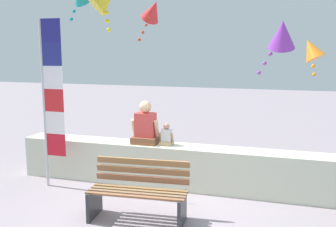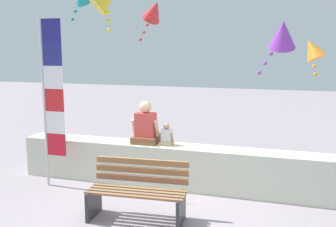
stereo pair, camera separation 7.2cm
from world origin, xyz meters
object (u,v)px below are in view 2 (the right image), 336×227
(kite_purple, at_px, (283,35))
(person_adult, at_px, (146,127))
(kite_orange, at_px, (312,49))
(person_child, at_px, (167,136))
(flag_banner, at_px, (51,94))
(park_bench, at_px, (138,193))
(kite_red, at_px, (154,11))

(kite_purple, bearing_deg, person_adult, -158.72)
(kite_orange, bearing_deg, person_child, -143.63)
(person_child, xyz_separation_m, flag_banner, (-2.02, -0.67, 0.80))
(person_adult, xyz_separation_m, kite_purple, (2.40, 0.93, 1.72))
(person_child, distance_m, kite_orange, 3.57)
(kite_orange, bearing_deg, flag_banner, -150.84)
(person_child, relative_size, flag_banner, 0.13)
(person_adult, height_order, person_child, person_adult)
(park_bench, height_order, person_adult, person_adult)
(kite_red, distance_m, kite_orange, 3.92)
(person_child, distance_m, kite_purple, 2.89)
(kite_purple, distance_m, kite_orange, 1.16)
(person_adult, relative_size, kite_purple, 0.74)
(person_child, relative_size, kite_orange, 0.48)
(kite_red, bearing_deg, person_adult, -74.13)
(park_bench, distance_m, person_child, 1.62)
(person_child, bearing_deg, person_adult, -179.93)
(person_adult, xyz_separation_m, person_child, (0.42, 0.00, -0.16))
(kite_red, bearing_deg, flag_banner, -104.59)
(park_bench, distance_m, flag_banner, 2.59)
(park_bench, xyz_separation_m, kite_purple, (1.96, 2.46, 2.43))
(park_bench, distance_m, kite_orange, 4.78)
(kite_purple, relative_size, kite_red, 0.99)
(flag_banner, relative_size, kite_orange, 3.58)
(park_bench, bearing_deg, kite_orange, 53.31)
(person_adult, relative_size, kite_red, 0.74)
(kite_orange, bearing_deg, kite_red, 169.03)
(kite_red, bearing_deg, person_child, -66.06)
(park_bench, bearing_deg, kite_purple, 51.46)
(kite_red, bearing_deg, park_bench, -74.04)
(person_adult, distance_m, kite_red, 3.63)
(flag_banner, distance_m, kite_orange, 5.31)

